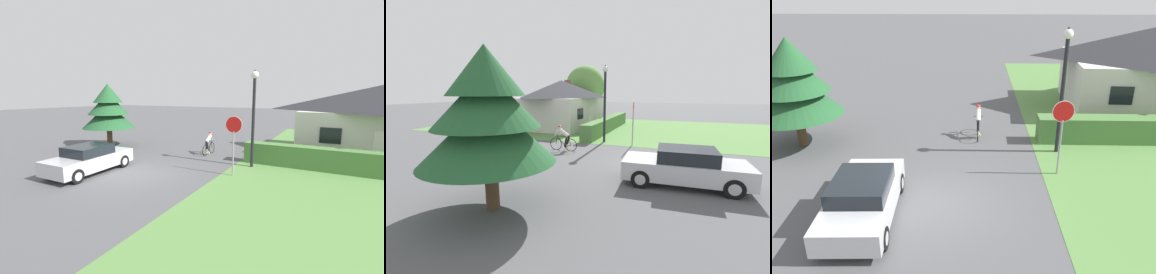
% 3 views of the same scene
% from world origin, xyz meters
% --- Properties ---
extents(ground_plane, '(140.00, 140.00, 0.00)m').
position_xyz_m(ground_plane, '(0.00, 0.00, 0.00)').
color(ground_plane, '#515154').
extents(cottage_house, '(9.88, 7.16, 4.62)m').
position_xyz_m(cottage_house, '(10.88, 10.26, 2.32)').
color(cottage_house, beige).
rests_on(cottage_house, ground).
extents(sedan_left_lane, '(2.04, 4.41, 1.38)m').
position_xyz_m(sedan_left_lane, '(-2.17, -0.76, 0.68)').
color(sedan_left_lane, '#BCBCC1').
rests_on(sedan_left_lane, ground).
extents(cyclist, '(0.44, 1.72, 1.50)m').
position_xyz_m(cyclist, '(1.34, 5.71, 0.71)').
color(cyclist, black).
rests_on(cyclist, ground).
extents(stop_sign, '(0.80, 0.09, 2.87)m').
position_xyz_m(stop_sign, '(4.29, 2.20, 2.07)').
color(stop_sign, gray).
rests_on(stop_sign, ground).
extents(street_lamp, '(0.39, 0.39, 5.14)m').
position_xyz_m(street_lamp, '(4.65, 4.17, 3.26)').
color(street_lamp, black).
rests_on(street_lamp, ground).
extents(conifer_tall_near, '(3.78, 3.78, 4.68)m').
position_xyz_m(conifer_tall_near, '(-6.35, 4.52, 2.82)').
color(conifer_tall_near, '#4C3823').
rests_on(conifer_tall_near, ground).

